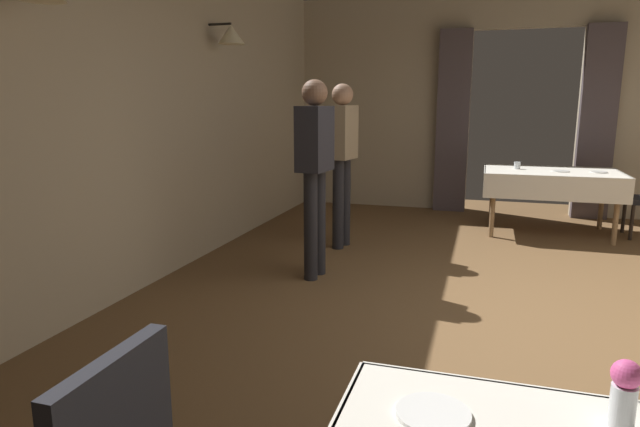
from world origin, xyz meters
TOP-DOWN VIEW (x-y plane):
  - ground at (0.00, 0.00)m, footprint 10.08×10.08m
  - wall_left at (-3.20, 0.00)m, footprint 0.49×8.40m
  - wall_back at (0.00, 4.18)m, footprint 6.40×0.27m
  - dining_table_mid at (0.30, 2.98)m, footprint 1.51×1.04m
  - flower_vase_near at (-0.10, -2.49)m, footprint 0.07×0.07m
  - plate_near_b at (-0.54, -2.56)m, footprint 0.19×0.19m
  - plate_mid_a at (0.39, 2.90)m, footprint 0.19×0.19m
  - plate_mid_b at (0.79, 2.93)m, footprint 0.18×0.18m
  - glass_mid_c at (-0.08, 3.02)m, footprint 0.07×0.07m
  - person_waiter_by_doorway at (-1.89, 1.66)m, footprint 0.27×0.39m
  - person_diner_standing_aside at (-1.85, 0.59)m, footprint 0.26×0.38m

SIDE VIEW (x-z plane):
  - ground at x=0.00m, z-range 0.00..0.00m
  - dining_table_mid at x=0.30m, z-range 0.29..1.04m
  - plate_near_b at x=-0.54m, z-range 0.75..0.76m
  - plate_mid_a at x=0.39m, z-range 0.75..0.76m
  - plate_mid_b at x=0.79m, z-range 0.75..0.76m
  - glass_mid_c at x=-0.08m, z-range 0.75..0.84m
  - flower_vase_near at x=-0.10m, z-range 0.76..0.94m
  - person_waiter_by_doorway at x=-1.89m, z-range 0.16..1.88m
  - person_diner_standing_aside at x=-1.85m, z-range 0.16..1.88m
  - wall_left at x=-3.20m, z-range 0.01..3.01m
  - wall_back at x=0.00m, z-range 0.01..3.01m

